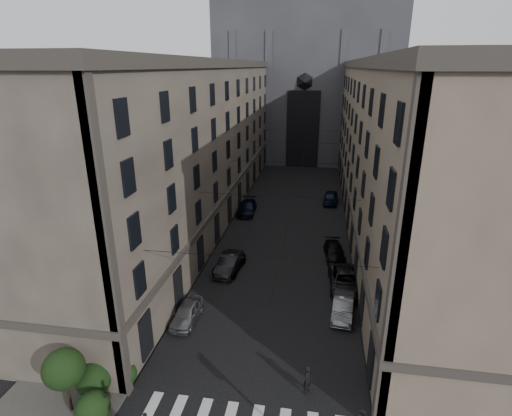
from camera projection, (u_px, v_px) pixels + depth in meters
The scene contains 16 objects.
sidewalk_left at pixel (208, 214), 51.61m from camera, with size 7.00×80.00×0.15m, color #383533.
sidewalk_right at pixel (376, 224), 48.44m from camera, with size 7.00×80.00×0.15m, color #383533.
building_left at pixel (182, 142), 48.94m from camera, with size 13.60×60.60×18.85m.
building_right at pixel (411, 149), 44.88m from camera, with size 13.60×60.60×18.85m.
gothic_tower at pixel (308, 68), 80.28m from camera, with size 35.00×23.00×58.00m.
shrub_cluster at pixel (86, 381), 21.95m from camera, with size 3.90×4.40×3.90m.
tram_wires at pixel (291, 163), 47.27m from camera, with size 14.00×60.00×0.43m.
car_left_near at pixel (187, 313), 29.84m from camera, with size 1.66×4.13×1.41m, color slate.
car_left_midnear at pixel (229, 263), 37.17m from camera, with size 1.66×4.77×1.57m, color black.
car_left_midfar at pixel (229, 264), 37.30m from camera, with size 2.15×4.67×1.30m, color black.
car_left_far at pixel (247, 208), 51.82m from camera, with size 2.17×5.34×1.55m, color black.
car_right_near at pixel (343, 307), 30.55m from camera, with size 1.50×4.30×1.42m, color slate.
car_right_midnear at pixel (345, 281), 34.20m from camera, with size 2.59×5.62×1.56m, color black.
car_right_midfar at pixel (334, 251), 39.82m from camera, with size 1.86×4.58×1.33m, color black.
car_right_far at pixel (331, 198), 55.58m from camera, with size 1.90×4.72×1.61m, color black.
pedestrian at pixel (308, 380), 23.20m from camera, with size 0.68×0.44×1.85m, color black.
Camera 1 is at (3.35, -10.74, 18.14)m, focal length 28.00 mm.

